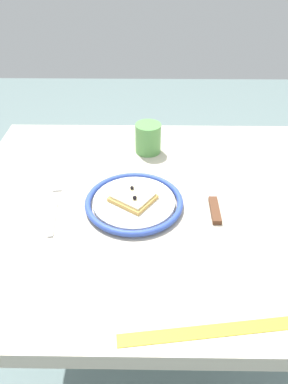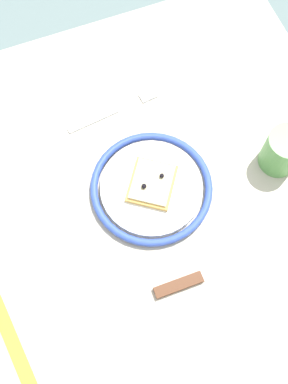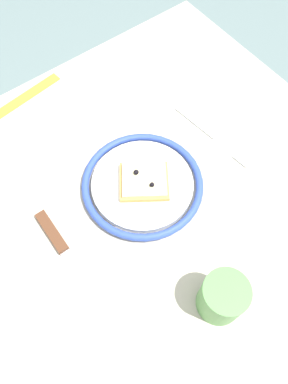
# 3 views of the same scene
# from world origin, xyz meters

# --- Properties ---
(ground_plane) EXTENTS (6.00, 6.00, 0.00)m
(ground_plane) POSITION_xyz_m (0.00, 0.00, 0.00)
(ground_plane) COLOR slate
(dining_table) EXTENTS (0.93, 0.79, 0.78)m
(dining_table) POSITION_xyz_m (0.00, 0.00, 0.68)
(dining_table) COLOR #BCB29E
(dining_table) RESTS_ON ground_plane
(plate) EXTENTS (0.23, 0.23, 0.02)m
(plate) POSITION_xyz_m (-0.04, -0.02, 0.79)
(plate) COLOR white
(plate) RESTS_ON dining_table
(pizza_slice_near) EXTENTS (0.12, 0.12, 0.03)m
(pizza_slice_near) POSITION_xyz_m (-0.04, -0.02, 0.80)
(pizza_slice_near) COLOR gold
(pizza_slice_near) RESTS_ON plate
(knife) EXTENTS (0.02, 0.24, 0.01)m
(knife) POSITION_xyz_m (0.15, -0.01, 0.78)
(knife) COLOR silver
(knife) RESTS_ON dining_table
(fork) EXTENTS (0.04, 0.20, 0.00)m
(fork) POSITION_xyz_m (-0.23, -0.03, 0.78)
(fork) COLOR silver
(fork) RESTS_ON dining_table
(cup) EXTENTS (0.07, 0.07, 0.09)m
(cup) POSITION_xyz_m (-0.01, 0.23, 0.82)
(cup) COLOR #599E4C
(cup) RESTS_ON dining_table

